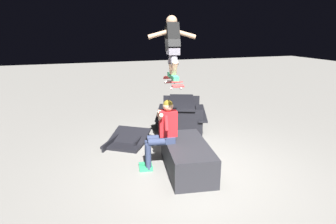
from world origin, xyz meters
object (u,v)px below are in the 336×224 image
(skateboard, at_px, (173,83))
(kicker_ramp, at_px, (127,141))
(skater_airborne, at_px, (172,44))
(person_sitting_on_ledge, at_px, (162,130))
(ledge_box_main, at_px, (187,157))
(picnic_table_back, at_px, (181,110))

(skateboard, relative_size, kicker_ramp, 0.75)
(kicker_ramp, bearing_deg, skater_airborne, -155.24)
(skater_airborne, xyz_separation_m, kicker_ramp, (1.43, 0.66, -2.34))
(skateboard, distance_m, kicker_ramp, 2.32)
(person_sitting_on_ledge, height_order, skateboard, skateboard)
(skateboard, height_order, kicker_ramp, skateboard)
(ledge_box_main, relative_size, picnic_table_back, 0.78)
(skater_airborne, bearing_deg, kicker_ramp, 24.76)
(ledge_box_main, height_order, person_sitting_on_ledge, person_sitting_on_ledge)
(kicker_ramp, bearing_deg, ledge_box_main, -153.75)
(kicker_ramp, bearing_deg, skateboard, -156.33)
(person_sitting_on_ledge, xyz_separation_m, kicker_ramp, (1.48, 0.44, -0.73))
(ledge_box_main, bearing_deg, person_sitting_on_ledge, 57.91)
(kicker_ramp, bearing_deg, picnic_table_back, -67.03)
(ledge_box_main, bearing_deg, picnic_table_back, -18.50)
(ledge_box_main, xyz_separation_m, skater_airborne, (0.31, 0.20, 2.12))
(skateboard, bearing_deg, ledge_box_main, -141.06)
(kicker_ramp, relative_size, picnic_table_back, 0.67)
(person_sitting_on_ledge, relative_size, kicker_ramp, 1.01)
(ledge_box_main, bearing_deg, kicker_ramp, 26.25)
(ledge_box_main, distance_m, skater_airborne, 2.15)
(skateboard, bearing_deg, kicker_ramp, 23.67)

